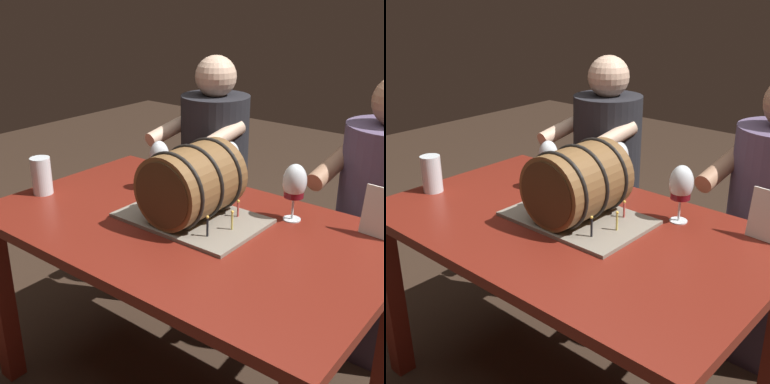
{
  "view_description": "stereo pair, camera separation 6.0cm",
  "coord_description": "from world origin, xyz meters",
  "views": [
    {
      "loc": [
        0.96,
        -1.16,
        1.44
      ],
      "look_at": [
        0.0,
        0.04,
        0.83
      ],
      "focal_mm": 46.93,
      "sensor_mm": 36.0,
      "label": 1
    },
    {
      "loc": [
        1.01,
        -1.12,
        1.44
      ],
      "look_at": [
        0.0,
        0.04,
        0.83
      ],
      "focal_mm": 46.93,
      "sensor_mm": 36.0,
      "label": 2
    }
  ],
  "objects": [
    {
      "name": "wine_glass_empty",
      "position": [
        -0.07,
        0.35,
        0.85
      ],
      "size": [
        0.07,
        0.07,
        0.19
      ],
      "color": "white",
      "rests_on": "dining_table"
    },
    {
      "name": "wine_glass_red",
      "position": [
        0.26,
        0.25,
        0.86
      ],
      "size": [
        0.08,
        0.08,
        0.2
      ],
      "color": "white",
      "rests_on": "dining_table"
    },
    {
      "name": "menu_card",
      "position": [
        0.53,
        0.31,
        0.81
      ],
      "size": [
        0.11,
        0.04,
        0.16
      ],
      "primitive_type": "cube",
      "rotation": [
        -0.13,
        0.0,
        -0.07
      ],
      "color": "silver",
      "rests_on": "dining_table"
    },
    {
      "name": "person_seated_left",
      "position": [
        -0.41,
        0.72,
        0.54
      ],
      "size": [
        0.4,
        0.49,
        1.18
      ],
      "color": "black",
      "rests_on": "ground"
    },
    {
      "name": "barrel_cake",
      "position": [
        0.0,
        0.04,
        0.85
      ],
      "size": [
        0.47,
        0.32,
        0.26
      ],
      "color": "gray",
      "rests_on": "dining_table"
    },
    {
      "name": "dining_table",
      "position": [
        0.0,
        0.0,
        0.61
      ],
      "size": [
        1.35,
        0.82,
        0.73
      ],
      "color": "maroon",
      "rests_on": "ground"
    },
    {
      "name": "beer_pint",
      "position": [
        -0.59,
        -0.13,
        0.79
      ],
      "size": [
        0.07,
        0.07,
        0.14
      ],
      "color": "white",
      "rests_on": "dining_table"
    },
    {
      "name": "person_seated_right",
      "position": [
        0.41,
        0.72,
        0.55
      ],
      "size": [
        0.41,
        0.49,
        1.17
      ],
      "color": "#372D40",
      "rests_on": "ground"
    },
    {
      "name": "wine_glass_white",
      "position": [
        -0.27,
        0.18,
        0.85
      ],
      "size": [
        0.08,
        0.08,
        0.19
      ],
      "color": "white",
      "rests_on": "dining_table"
    },
    {
      "name": "wine_glass_rose",
      "position": [
        -0.18,
        0.29,
        0.85
      ],
      "size": [
        0.08,
        0.08,
        0.18
      ],
      "color": "white",
      "rests_on": "dining_table"
    }
  ]
}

